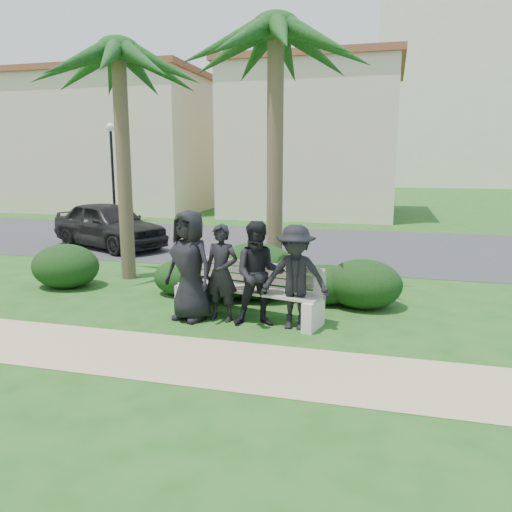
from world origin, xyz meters
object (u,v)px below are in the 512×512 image
object	(u,v)px
man_a	(190,266)
man_c	(259,274)
street_lamp	(112,155)
park_bench	(247,294)
man_b	(221,273)
man_d	(295,277)
car_a	(109,225)
palm_left	(118,53)
palm_right	(276,31)

from	to	relation	value
man_a	man_c	xyz separation A→B (m)	(1.20, 0.00, -0.07)
street_lamp	park_bench	bearing A→B (deg)	-51.00
man_a	street_lamp	bearing A→B (deg)	144.80
man_b	street_lamp	bearing A→B (deg)	133.89
man_d	car_a	distance (m)	9.29
street_lamp	man_d	xyz separation A→B (m)	(10.45, -12.15, -2.10)
street_lamp	man_b	xyz separation A→B (m)	(9.17, -12.06, -2.12)
street_lamp	palm_left	world-z (taller)	palm_left
man_c	car_a	bearing A→B (deg)	122.66
palm_left	palm_right	bearing A→B (deg)	-5.97
palm_left	park_bench	bearing A→B (deg)	-31.48
man_b	man_d	size ratio (longest dim) A/B	0.97
man_b	man_c	world-z (taller)	man_c
man_b	palm_right	size ratio (longest dim) A/B	0.27
man_d	car_a	size ratio (longest dim) A/B	0.40
man_b	palm_left	bearing A→B (deg)	148.92
car_a	street_lamp	bearing A→B (deg)	54.07
street_lamp	man_a	bearing A→B (deg)	-54.60
man_b	man_d	world-z (taller)	man_d
palm_left	car_a	size ratio (longest dim) A/B	1.40
street_lamp	palm_left	distance (m)	11.59
man_a	man_b	bearing A→B (deg)	30.39
man_a	man_d	world-z (taller)	man_a
park_bench	car_a	xyz separation A→B (m)	(-6.14, 5.71, 0.31)
park_bench	man_b	bearing A→B (deg)	-131.52
man_b	palm_left	world-z (taller)	palm_left
car_a	man_d	bearing A→B (deg)	-105.95
palm_left	man_a	bearing A→B (deg)	-44.18
street_lamp	park_bench	distance (m)	15.38
man_b	man_d	bearing A→B (deg)	2.61
street_lamp	man_d	world-z (taller)	street_lamp
man_c	palm_right	world-z (taller)	palm_right
park_bench	man_d	size ratio (longest dim) A/B	1.63
man_b	car_a	world-z (taller)	man_b
street_lamp	palm_right	distance (m)	14.06
street_lamp	man_b	size ratio (longest dim) A/B	2.61
man_a	man_b	size ratio (longest dim) A/B	1.14
man_b	palm_left	distance (m)	5.69
man_c	palm_left	size ratio (longest dim) A/B	0.29
man_b	man_c	xyz separation A→B (m)	(0.68, -0.10, 0.04)
man_b	car_a	xyz separation A→B (m)	(-5.76, 5.97, -0.10)
man_c	man_d	xyz separation A→B (m)	(0.60, 0.01, -0.02)
man_a	park_bench	bearing A→B (deg)	41.74
park_bench	man_b	distance (m)	0.62
car_a	man_b	bearing A→B (deg)	-111.23
park_bench	man_c	xyz separation A→B (m)	(0.30, -0.37, 0.45)
man_d	palm_right	world-z (taller)	palm_right
man_c	palm_left	world-z (taller)	palm_left
park_bench	man_b	world-z (taller)	man_b
park_bench	man_a	bearing A→B (deg)	-144.74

